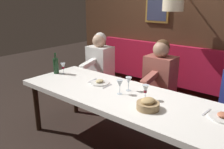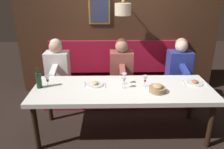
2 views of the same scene
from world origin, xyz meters
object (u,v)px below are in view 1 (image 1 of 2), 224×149
diner_near (160,70)px  wine_glass_0 (145,89)px  wine_glass_3 (129,81)px  bread_bowl (148,104)px  diner_middle (100,58)px  wine_glass_2 (120,84)px  dining_table (119,98)px  wine_glass_1 (63,66)px  wine_bottle (56,65)px

diner_near → wine_glass_0: size_ratio=4.82×
wine_glass_3 → bread_bowl: wine_glass_3 is taller
wine_glass_0 → bread_bowl: wine_glass_0 is taller
diner_near → diner_middle: (0.00, 1.13, 0.00)m
diner_middle → bread_bowl: (-1.02, -1.55, -0.03)m
wine_glass_2 → dining_table: bearing=50.2°
wine_glass_1 → bread_bowl: wine_glass_1 is taller
dining_table → diner_middle: (0.88, 1.09, 0.14)m
wine_glass_0 → wine_bottle: (-0.01, 1.47, 0.00)m
wine_bottle → wine_glass_3: bearing=-84.8°
diner_middle → wine_glass_3: diner_middle is taller
dining_table → wine_bottle: bearing=88.8°
wine_glass_2 → wine_bottle: bearing=88.2°
wine_glass_2 → wine_glass_3: same height
wine_glass_0 → wine_bottle: size_ratio=0.55×
dining_table → wine_glass_0: (0.03, -0.32, 0.18)m
diner_middle → wine_glass_2: bearing=-128.9°
wine_bottle → diner_near: bearing=-54.4°
wine_glass_1 → bread_bowl: (-0.21, -1.51, -0.07)m
diner_middle → wine_glass_2: (-0.89, -1.11, 0.04)m
diner_near → diner_middle: size_ratio=1.00×
wine_glass_3 → diner_near: bearing=-0.4°
diner_near → bread_bowl: (-1.02, -0.42, -0.03)m
diner_near → wine_glass_3: bearing=179.6°
wine_glass_2 → wine_glass_3: size_ratio=1.00×
diner_near → wine_glass_1: 1.36m
wine_bottle → bread_bowl: size_ratio=1.36×
diner_middle → wine_glass_3: bearing=-123.6°
diner_middle → wine_glass_3: size_ratio=4.82×
wine_glass_1 → wine_glass_2: same height
diner_near → dining_table: bearing=177.7°
wine_glass_2 → bread_bowl: size_ratio=0.75×
diner_middle → wine_glass_3: 1.35m
diner_near → bread_bowl: diner_near is taller
diner_middle → bread_bowl: 1.86m
diner_near → wine_glass_0: bearing=-161.7°
diner_middle → wine_glass_3: (-0.75, -1.13, 0.04)m
wine_glass_1 → wine_glass_0: bearing=-91.2°
wine_glass_0 → wine_glass_2: size_ratio=1.00×
dining_table → wine_glass_1: 1.07m
wine_glass_2 → bread_bowl: bearing=-106.5°
diner_middle → wine_glass_0: diner_middle is taller
wine_glass_3 → bread_bowl: 0.51m
wine_bottle → wine_glass_2: bearing=-91.8°
wine_glass_1 → wine_glass_2: bearing=-94.1°
wine_glass_1 → wine_glass_3: (0.07, -1.08, 0.00)m
wine_glass_3 → diner_middle: bearing=56.4°
diner_near → wine_glass_0: (-0.85, -0.28, 0.04)m
diner_middle → wine_glass_1: diner_middle is taller
wine_glass_0 → wine_glass_3: same height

